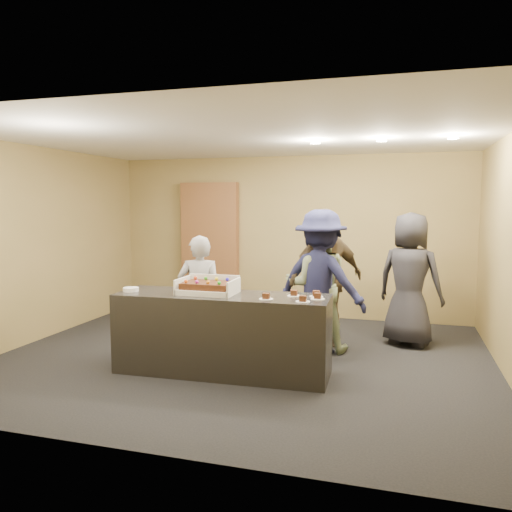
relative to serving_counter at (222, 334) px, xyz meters
name	(u,v)px	position (x,y,z in m)	size (l,w,h in m)	color
room	(242,250)	(0.05, 0.60, 0.90)	(6.04, 6.00, 2.70)	black
serving_counter	(222,334)	(0.00, 0.00, 0.00)	(2.40, 0.70, 0.90)	black
storage_cabinet	(210,248)	(-1.34, 3.01, 0.69)	(1.03, 0.15, 2.27)	brown
cake_box	(209,289)	(-0.17, 0.02, 0.49)	(0.64, 0.44, 0.19)	white
sheet_cake	(208,285)	(-0.17, 0.00, 0.55)	(0.54, 0.38, 0.11)	#3E1C0E
plate_stack	(131,289)	(-1.08, -0.11, 0.47)	(0.18, 0.18, 0.04)	white
slice_a	(266,297)	(0.55, -0.15, 0.47)	(0.15, 0.15, 0.07)	white
slice_b	(294,294)	(0.80, 0.12, 0.47)	(0.15, 0.15, 0.07)	white
slice_c	(303,300)	(0.95, -0.18, 0.47)	(0.15, 0.15, 0.07)	white
slice_d	(316,295)	(1.04, 0.15, 0.47)	(0.15, 0.15, 0.07)	white
slice_e	(318,297)	(1.07, 0.01, 0.47)	(0.15, 0.15, 0.07)	white
person_server_grey	(200,296)	(-0.48, 0.50, 0.31)	(0.56, 0.36, 1.52)	gray
person_sage_man	(317,285)	(0.88, 1.16, 0.41)	(0.83, 0.65, 1.71)	gray
person_navy_man	(321,282)	(0.94, 1.07, 0.47)	(1.19, 0.68, 1.84)	#1A1D40
person_brown_extra	(326,278)	(0.97, 1.36, 0.47)	(1.08, 0.45, 1.85)	brown
person_dark_suit	(410,279)	(2.03, 1.77, 0.45)	(0.88, 0.57, 1.80)	#25252A
ceiling_spotlights	(382,140)	(1.65, 1.10, 2.22)	(1.72, 0.12, 0.03)	#FFEAC6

